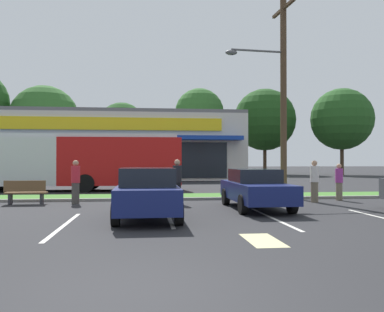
% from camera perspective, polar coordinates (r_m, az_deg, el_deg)
% --- Properties ---
extents(ground_plane, '(240.00, 240.00, 0.00)m').
position_cam_1_polar(ground_plane, '(5.41, -7.85, -19.31)').
color(ground_plane, '#262628').
extents(grass_median, '(56.00, 2.20, 0.12)m').
position_cam_1_polar(grass_median, '(19.20, -6.79, -5.67)').
color(grass_median, '#427A2D').
rests_on(grass_median, ground_plane).
extents(curb_lip, '(56.00, 0.24, 0.12)m').
position_cam_1_polar(curb_lip, '(17.98, -6.82, -6.01)').
color(curb_lip, gray).
rests_on(curb_lip, ground_plane).
extents(parking_stripe_0, '(0.12, 4.80, 0.01)m').
position_cam_1_polar(parking_stripe_0, '(11.61, -17.39, -9.20)').
color(parking_stripe_0, silver).
rests_on(parking_stripe_0, ground_plane).
extents(parking_stripe_1, '(0.12, 4.80, 0.01)m').
position_cam_1_polar(parking_stripe_1, '(12.89, -3.28, -8.37)').
color(parking_stripe_1, silver).
rests_on(parking_stripe_1, ground_plane).
extents(parking_stripe_2, '(0.12, 4.80, 0.01)m').
position_cam_1_polar(parking_stripe_2, '(12.69, 11.20, -8.48)').
color(parking_stripe_2, silver).
rests_on(parking_stripe_2, ground_plane).
extents(lot_arrow, '(0.70, 1.60, 0.01)m').
position_cam_1_polar(lot_arrow, '(9.21, 9.80, -11.46)').
color(lot_arrow, beige).
rests_on(lot_arrow, ground_plane).
extents(storefront_building, '(23.99, 13.80, 6.26)m').
position_cam_1_polar(storefront_building, '(41.49, -10.63, 1.26)').
color(storefront_building, beige).
rests_on(storefront_building, ground_plane).
extents(tree_left, '(8.07, 8.07, 10.59)m').
position_cam_1_polar(tree_left, '(51.32, -19.85, 4.74)').
color(tree_left, '#473323').
rests_on(tree_left, ground_plane).
extents(tree_mid_left, '(5.63, 5.63, 8.60)m').
position_cam_1_polar(tree_mid_left, '(48.94, -9.77, 4.06)').
color(tree_mid_left, '#473323').
rests_on(tree_mid_left, ground_plane).
extents(tree_mid, '(5.88, 5.88, 10.47)m').
position_cam_1_polar(tree_mid, '(49.60, 1.04, 6.00)').
color(tree_mid, '#473323').
rests_on(tree_mid, ground_plane).
extents(tree_mid_right, '(7.95, 7.95, 11.02)m').
position_cam_1_polar(tree_mid_right, '(53.80, 10.09, 4.98)').
color(tree_mid_right, '#473323').
rests_on(tree_mid_right, ground_plane).
extents(tree_right, '(7.53, 7.53, 10.62)m').
position_cam_1_polar(tree_right, '(53.60, 20.13, 4.83)').
color(tree_right, '#473323').
rests_on(tree_right, ground_plane).
extents(utility_pole, '(3.04, 2.40, 9.65)m').
position_cam_1_polar(utility_pole, '(20.29, 12.23, 9.09)').
color(utility_pole, '#4C3826').
rests_on(utility_pole, ground_plane).
extents(city_bus, '(12.56, 2.94, 3.25)m').
position_cam_1_polar(city_bus, '(24.60, -16.28, -0.57)').
color(city_bus, '#B71414').
rests_on(city_bus, ground_plane).
extents(bus_stop_bench, '(1.60, 0.45, 0.95)m').
position_cam_1_polar(bus_stop_bench, '(17.66, -22.14, -4.61)').
color(bus_stop_bench, brown).
rests_on(bus_stop_bench, ground_plane).
extents(car_1, '(1.86, 4.62, 1.43)m').
position_cam_1_polar(car_1, '(15.00, 8.83, -4.46)').
color(car_1, navy).
rests_on(car_1, ground_plane).
extents(car_5, '(1.90, 4.34, 1.52)m').
position_cam_1_polar(car_5, '(12.29, -6.23, -5.13)').
color(car_5, navy).
rests_on(car_5, ground_plane).
extents(pedestrian_near_bench, '(0.35, 0.35, 1.76)m').
position_cam_1_polar(pedestrian_near_bench, '(17.11, -15.90, -3.49)').
color(pedestrian_near_bench, '#47423D').
rests_on(pedestrian_near_bench, ground_plane).
extents(pedestrian_by_pole, '(0.32, 0.32, 1.61)m').
position_cam_1_polar(pedestrian_by_pole, '(19.07, 19.79, -3.41)').
color(pedestrian_by_pole, '#726651').
rests_on(pedestrian_by_pole, ground_plane).
extents(pedestrian_mid, '(0.36, 0.36, 1.79)m').
position_cam_1_polar(pedestrian_mid, '(16.48, -2.07, -3.58)').
color(pedestrian_mid, black).
rests_on(pedestrian_mid, ground_plane).
extents(pedestrian_far, '(0.35, 0.35, 1.75)m').
position_cam_1_polar(pedestrian_far, '(17.83, 16.68, -3.39)').
color(pedestrian_far, '#726651').
rests_on(pedestrian_far, ground_plane).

